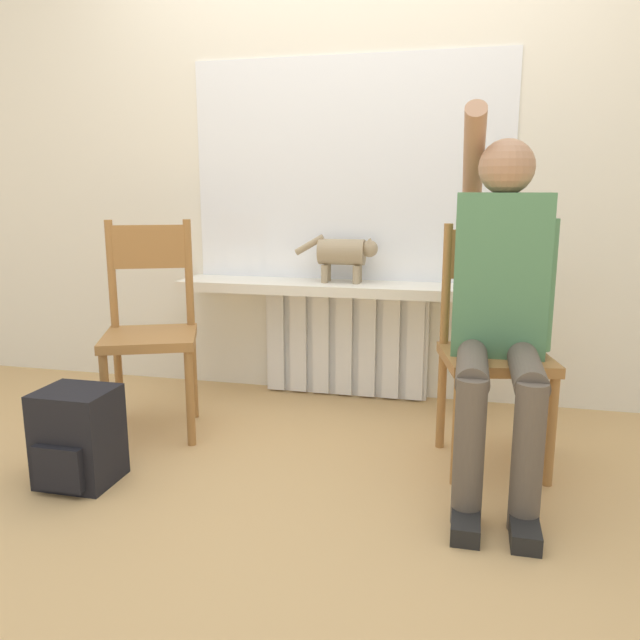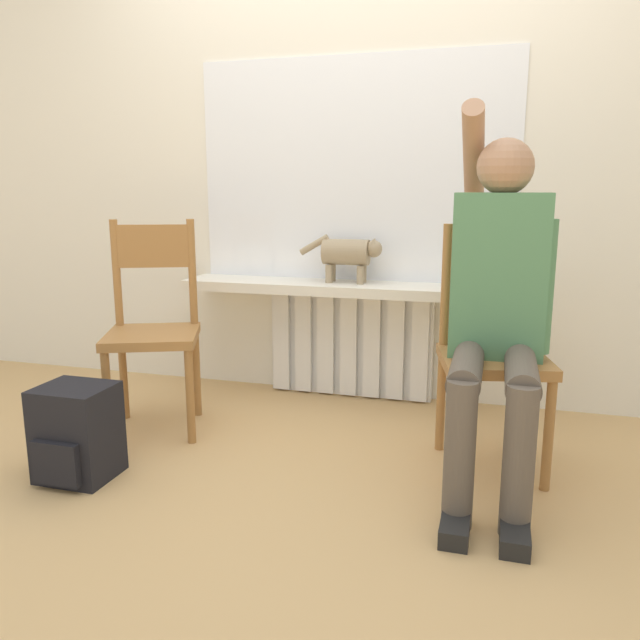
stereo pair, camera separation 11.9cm
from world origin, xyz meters
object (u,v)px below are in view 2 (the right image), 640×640
at_px(chair_left, 153,325).
at_px(person, 498,298).
at_px(backpack, 77,433).
at_px(cat, 349,253).
at_px(chair_right, 492,347).

xyz_separation_m(chair_left, person, (1.48, -0.13, 0.22)).
distance_m(person, backpack, 1.64).
bearing_deg(cat, chair_right, -40.24).
bearing_deg(chair_left, chair_right, -22.31).
relative_size(chair_right, cat, 2.22).
height_order(chair_right, backpack, chair_right).
bearing_deg(chair_left, backpack, -114.12).
bearing_deg(chair_right, person, -97.66).
xyz_separation_m(chair_right, cat, (-0.72, 0.61, 0.28)).
height_order(chair_left, cat, chair_left).
bearing_deg(chair_left, cat, 16.53).
distance_m(chair_right, cat, 0.98).
distance_m(chair_left, cat, 1.01).
bearing_deg(person, chair_left, 175.00).
bearing_deg(cat, person, -45.46).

